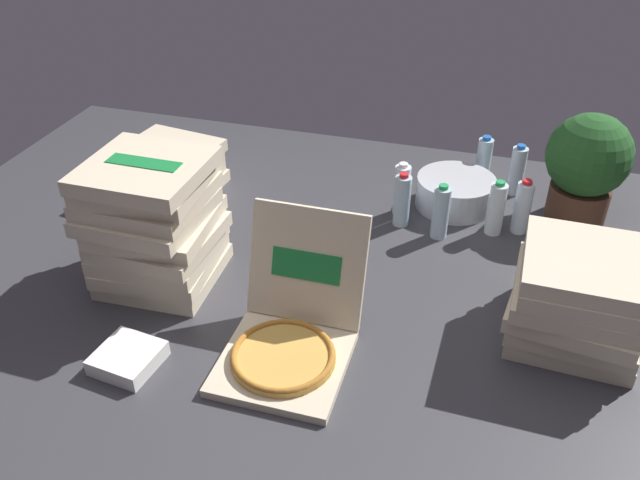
{
  "coord_description": "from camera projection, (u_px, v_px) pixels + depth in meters",
  "views": [
    {
      "loc": [
        0.54,
        -1.68,
        1.38
      ],
      "look_at": [
        0.01,
        0.1,
        0.14
      ],
      "focal_mm": 37.14,
      "sensor_mm": 36.0,
      "label": 1
    }
  ],
  "objects": [
    {
      "name": "ground_plane",
      "position": [
        309.0,
        292.0,
        2.24
      ],
      "size": [
        3.2,
        2.4,
        0.02
      ],
      "primitive_type": "cube",
      "color": "#38383D"
    },
    {
      "name": "water_bottle_5",
      "position": [
        402.0,
        190.0,
        2.59
      ],
      "size": [
        0.06,
        0.06,
        0.22
      ],
      "color": "white",
      "rests_on": "ground_plane"
    },
    {
      "name": "open_pizza_box",
      "position": [
        291.0,
        330.0,
        1.95
      ],
      "size": [
        0.36,
        0.49,
        0.37
      ],
      "color": "beige",
      "rests_on": "ground_plane"
    },
    {
      "name": "pizza_stack_left_mid",
      "position": [
        578.0,
        298.0,
        1.96
      ],
      "size": [
        0.41,
        0.41,
        0.3
      ],
      "color": "beige",
      "rests_on": "ground_plane"
    },
    {
      "name": "water_bottle_0",
      "position": [
        483.0,
        161.0,
        2.79
      ],
      "size": [
        0.06,
        0.06,
        0.22
      ],
      "color": "silver",
      "rests_on": "ground_plane"
    },
    {
      "name": "pizza_stack_left_near",
      "position": [
        167.0,
        170.0,
        2.73
      ],
      "size": [
        0.41,
        0.41,
        0.2
      ],
      "color": "beige",
      "rests_on": "ground_plane"
    },
    {
      "name": "water_bottle_6",
      "position": [
        402.0,
        200.0,
        2.52
      ],
      "size": [
        0.06,
        0.06,
        0.22
      ],
      "color": "silver",
      "rests_on": "ground_plane"
    },
    {
      "name": "water_bottle_3",
      "position": [
        441.0,
        212.0,
        2.45
      ],
      "size": [
        0.06,
        0.06,
        0.22
      ],
      "color": "silver",
      "rests_on": "ground_plane"
    },
    {
      "name": "ice_bucket",
      "position": [
        455.0,
        192.0,
        2.66
      ],
      "size": [
        0.31,
        0.31,
        0.12
      ],
      "primitive_type": "cylinder",
      "color": "#B7BABF",
      "rests_on": "ground_plane"
    },
    {
      "name": "water_bottle_4",
      "position": [
        522.0,
        207.0,
        2.48
      ],
      "size": [
        0.06,
        0.06,
        0.22
      ],
      "color": "silver",
      "rests_on": "ground_plane"
    },
    {
      "name": "water_bottle_1",
      "position": [
        496.0,
        209.0,
        2.47
      ],
      "size": [
        0.06,
        0.06,
        0.22
      ],
      "color": "white",
      "rests_on": "ground_plane"
    },
    {
      "name": "napkin_pile",
      "position": [
        128.0,
        358.0,
        1.93
      ],
      "size": [
        0.19,
        0.19,
        0.05
      ],
      "primitive_type": "cube",
      "rotation": [
        0.0,
        0.0,
        -0.12
      ],
      "color": "white",
      "rests_on": "ground_plane"
    },
    {
      "name": "potted_plant",
      "position": [
        587.0,
        164.0,
        2.49
      ],
      "size": [
        0.32,
        0.32,
        0.43
      ],
      "color": "#513323",
      "rests_on": "ground_plane"
    },
    {
      "name": "water_bottle_2",
      "position": [
        517.0,
        170.0,
        2.72
      ],
      "size": [
        0.06,
        0.06,
        0.22
      ],
      "color": "silver",
      "rests_on": "ground_plane"
    },
    {
      "name": "pizza_stack_right_near",
      "position": [
        155.0,
        223.0,
        2.17
      ],
      "size": [
        0.4,
        0.4,
        0.45
      ],
      "color": "beige",
      "rests_on": "ground_plane"
    }
  ]
}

